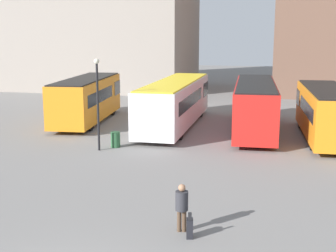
{
  "coord_description": "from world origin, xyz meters",
  "views": [
    {
      "loc": [
        4.93,
        -9.04,
        6.23
      ],
      "look_at": [
        -0.45,
        14.28,
        1.41
      ],
      "focal_mm": 50.0,
      "sensor_mm": 36.0,
      "label": 1
    }
  ],
  "objects": [
    {
      "name": "bus_2",
      "position": [
        3.71,
        20.93,
        1.7
      ],
      "size": [
        3.06,
        11.37,
        3.12
      ],
      "rotation": [
        0.0,
        0.0,
        1.62
      ],
      "color": "red",
      "rests_on": "ground_plane"
    },
    {
      "name": "traveler",
      "position": [
        2.22,
        4.63,
        0.93
      ],
      "size": [
        0.47,
        0.47,
        1.57
      ],
      "rotation": [
        0.0,
        0.0,
        1.76
      ],
      "color": "#4C3828",
      "rests_on": "ground_plane"
    },
    {
      "name": "bus_0",
      "position": [
        -7.92,
        21.37,
        1.67
      ],
      "size": [
        3.46,
        9.73,
        3.09
      ],
      "rotation": [
        0.0,
        0.0,
        1.67
      ],
      "color": "orange",
      "rests_on": "ground_plane"
    },
    {
      "name": "trash_bin",
      "position": [
        -3.52,
        14.71,
        0.42
      ],
      "size": [
        0.52,
        0.52,
        0.85
      ],
      "color": "#285633",
      "rests_on": "ground_plane"
    },
    {
      "name": "bus_3",
      "position": [
        7.91,
        19.58,
        1.63
      ],
      "size": [
        3.04,
        9.8,
        3.01
      ],
      "rotation": [
        0.0,
        0.0,
        1.63
      ],
      "color": "orange",
      "rests_on": "ground_plane"
    },
    {
      "name": "lamp_post_1",
      "position": [
        -4.15,
        13.85,
        2.93
      ],
      "size": [
        0.28,
        0.28,
        4.89
      ],
      "color": "black",
      "rests_on": "ground_plane"
    },
    {
      "name": "bus_1",
      "position": [
        -1.54,
        21.22,
        1.67
      ],
      "size": [
        2.62,
        12.37,
        3.06
      ],
      "rotation": [
        0.0,
        0.0,
        1.57
      ],
      "color": "silver",
      "rests_on": "ground_plane"
    },
    {
      "name": "suitcase",
      "position": [
        2.55,
        4.23,
        0.31
      ],
      "size": [
        0.26,
        0.35,
        0.87
      ],
      "rotation": [
        0.0,
        0.0,
        1.76
      ],
      "color": "black",
      "rests_on": "ground_plane"
    }
  ]
}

